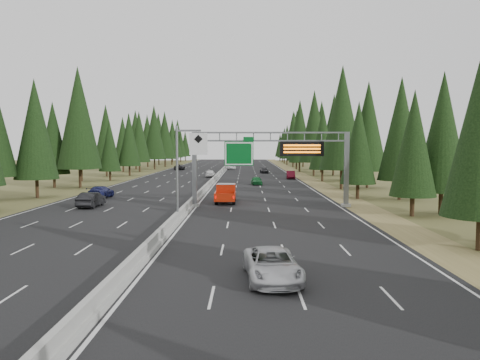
% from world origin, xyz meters
% --- Properties ---
extents(ground, '(400.00, 400.00, 0.00)m').
position_xyz_m(ground, '(0.00, 0.00, 0.00)').
color(ground, brown).
rests_on(ground, ground).
extents(road, '(32.00, 260.00, 0.08)m').
position_xyz_m(road, '(0.00, 80.00, 0.04)').
color(road, black).
rests_on(road, ground).
extents(shoulder_right, '(3.60, 260.00, 0.06)m').
position_xyz_m(shoulder_right, '(17.80, 80.00, 0.03)').
color(shoulder_right, olive).
rests_on(shoulder_right, ground).
extents(shoulder_left, '(3.60, 260.00, 0.06)m').
position_xyz_m(shoulder_left, '(-17.80, 80.00, 0.03)').
color(shoulder_left, brown).
rests_on(shoulder_left, ground).
extents(median_barrier, '(0.70, 260.00, 0.85)m').
position_xyz_m(median_barrier, '(0.00, 80.00, 0.41)').
color(median_barrier, gray).
rests_on(median_barrier, road).
extents(sign_gantry, '(16.75, 0.98, 7.80)m').
position_xyz_m(sign_gantry, '(8.92, 34.88, 5.27)').
color(sign_gantry, slate).
rests_on(sign_gantry, road).
extents(hov_sign_pole, '(2.80, 0.50, 8.00)m').
position_xyz_m(hov_sign_pole, '(0.58, 24.97, 4.72)').
color(hov_sign_pole, slate).
rests_on(hov_sign_pole, road).
extents(tree_row_right, '(12.29, 241.75, 18.99)m').
position_xyz_m(tree_row_right, '(22.21, 70.96, 9.58)').
color(tree_row_right, black).
rests_on(tree_row_right, ground).
extents(tree_row_left, '(11.69, 241.90, 18.54)m').
position_xyz_m(tree_row_left, '(-22.11, 72.22, 9.25)').
color(tree_row_left, black).
rests_on(tree_row_left, ground).
extents(silver_minivan, '(2.85, 5.45, 1.47)m').
position_xyz_m(silver_minivan, '(6.93, 8.00, 0.81)').
color(silver_minivan, silver).
rests_on(silver_minivan, road).
extents(red_pickup, '(2.23, 6.25, 2.04)m').
position_xyz_m(red_pickup, '(3.47, 38.87, 1.21)').
color(red_pickup, black).
rests_on(red_pickup, road).
extents(car_ahead_green, '(1.91, 4.13, 1.37)m').
position_xyz_m(car_ahead_green, '(7.52, 62.77, 0.77)').
color(car_ahead_green, '#17662C').
rests_on(car_ahead_green, road).
extents(car_ahead_dkred, '(1.95, 4.76, 1.53)m').
position_xyz_m(car_ahead_dkred, '(14.50, 76.97, 0.85)').
color(car_ahead_dkred, '#5C0D1C').
rests_on(car_ahead_dkred, road).
extents(car_ahead_dkgrey, '(2.03, 4.48, 1.27)m').
position_xyz_m(car_ahead_dkgrey, '(10.08, 95.83, 0.72)').
color(car_ahead_dkgrey, black).
rests_on(car_ahead_dkgrey, road).
extents(car_ahead_white, '(2.51, 4.80, 1.29)m').
position_xyz_m(car_ahead_white, '(1.89, 113.29, 0.72)').
color(car_ahead_white, silver).
rests_on(car_ahead_white, road).
extents(car_ahead_far, '(1.97, 4.15, 1.37)m').
position_xyz_m(car_ahead_far, '(6.08, 142.21, 0.76)').
color(car_ahead_far, black).
rests_on(car_ahead_far, road).
extents(car_onc_near, '(1.76, 4.75, 1.55)m').
position_xyz_m(car_onc_near, '(-10.38, 34.48, 0.86)').
color(car_onc_near, black).
rests_on(car_onc_near, road).
extents(car_onc_blue, '(2.21, 5.16, 1.48)m').
position_xyz_m(car_onc_blue, '(-12.00, 42.88, 0.82)').
color(car_onc_blue, '#171B52').
rests_on(car_onc_blue, road).
extents(car_onc_white, '(1.86, 4.39, 1.48)m').
position_xyz_m(car_onc_white, '(-1.50, 81.88, 0.82)').
color(car_onc_white, silver).
rests_on(car_onc_white, road).
extents(car_onc_far, '(2.65, 5.45, 1.49)m').
position_xyz_m(car_onc_far, '(-12.04, 111.83, 0.83)').
color(car_onc_far, black).
rests_on(car_onc_far, road).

